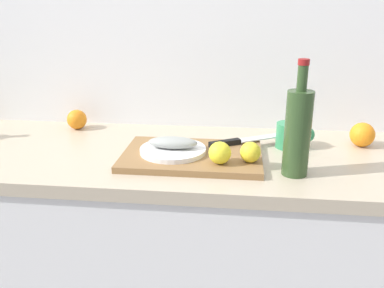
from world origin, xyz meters
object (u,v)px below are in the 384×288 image
Objects in this scene: lemon_0 at (220,153)px; wine_bottle at (298,131)px; white_plate at (173,150)px; chef_knife at (239,141)px; cutting_board at (192,156)px; fish_fillet at (173,143)px; orange_0 at (362,135)px; coffee_mug_1 at (290,135)px.

wine_bottle is at bearing -2.12° from lemon_0.
white_plate is 0.17m from lemon_0.
white_plate is 0.63× the size of wine_bottle.
white_plate is 0.23m from chef_knife.
wine_bottle reaches higher than cutting_board.
lemon_0 reaches higher than cutting_board.
orange_0 is at bearing 16.60° from fish_fillet.
wine_bottle is at bearing -133.52° from orange_0.
coffee_mug_1 is at bearing -17.34° from chef_knife.
white_plate is 1.62× the size of coffee_mug_1.
fish_fillet is 1.88× the size of orange_0.
white_plate is at bearing 177.81° from chef_knife.
wine_bottle reaches higher than orange_0.
coffee_mug_1 is at bearing 24.48° from cutting_board.
wine_bottle is (0.31, -0.09, 0.12)m from cutting_board.
chef_knife is at bearing -167.51° from coffee_mug_1.
cutting_board is 5.24× the size of orange_0.
cutting_board is 1.64× the size of chef_knife.
orange_0 reaches higher than white_plate.
chef_knife is (0.21, 0.11, -0.02)m from fish_fillet.
wine_bottle is 3.97× the size of orange_0.
orange_0 is (0.25, 0.04, -0.00)m from coffee_mug_1.
lemon_0 is (0.15, -0.08, 0.03)m from white_plate.
coffee_mug_1 is at bearing 87.38° from wine_bottle.
lemon_0 is (0.09, -0.08, 0.04)m from cutting_board.
fish_fillet is 0.23m from chef_knife.
cutting_board is 2.08× the size of white_plate.
fish_fillet is 0.41m from coffee_mug_1.
wine_bottle reaches higher than chef_knife.
chef_knife is 3.19× the size of orange_0.
chef_knife is 0.27m from wine_bottle.
lemon_0 reaches higher than orange_0.
orange_0 is (0.63, 0.19, -0.01)m from fish_fillet.
chef_knife is at bearing 27.64° from fish_fillet.
lemon_0 is at bearing -136.39° from chef_knife.
wine_bottle is at bearing -79.86° from chef_knife.
lemon_0 is 0.54m from orange_0.
cutting_board is 3.38× the size of coffee_mug_1.
orange_0 is at bearing 29.04° from lemon_0.
cutting_board is at bearing -161.87° from orange_0.
wine_bottle reaches higher than coffee_mug_1.
fish_fillet is 0.65m from orange_0.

